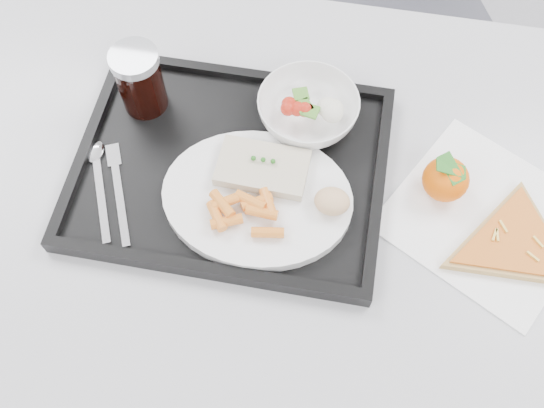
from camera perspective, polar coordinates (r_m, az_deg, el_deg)
name	(u,v)px	position (r m, az deg, el deg)	size (l,w,h in m)	color
room	(188,4)	(0.18, -7.92, 18.15)	(6.04, 7.04, 2.84)	gray
table	(291,217)	(0.94, 1.82, -1.19)	(1.20, 0.80, 0.75)	silver
tray	(231,168)	(0.90, -3.89, 3.43)	(0.45, 0.35, 0.03)	black
dinner_plate	(257,198)	(0.85, -1.40, 0.57)	(0.27, 0.27, 0.02)	white
fish_fillet	(263,167)	(0.86, -0.88, 3.46)	(0.13, 0.08, 0.02)	beige
bread_roll	(332,201)	(0.83, 5.68, 0.26)	(0.05, 0.05, 0.03)	#DDC981
salad_bowl	(308,110)	(0.92, 3.40, 8.85)	(0.15, 0.15, 0.05)	white
cola_glass	(140,79)	(0.93, -12.36, 11.39)	(0.07, 0.07, 0.11)	black
cutlery	(106,179)	(0.91, -15.38, 2.33)	(0.12, 0.16, 0.01)	silver
napkin	(486,218)	(0.92, 19.52, -1.21)	(0.33, 0.33, 0.00)	white
tangerine	(446,179)	(0.89, 16.03, 2.26)	(0.08, 0.08, 0.07)	#FB9C10
pizza_slice	(514,244)	(0.90, 21.81, -3.47)	(0.30, 0.30, 0.02)	tan
carrot_pile	(244,210)	(0.82, -2.63, -0.60)	(0.11, 0.08, 0.02)	orange
salad_contents	(318,109)	(0.91, 4.31, 8.93)	(0.09, 0.06, 0.03)	#B62111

